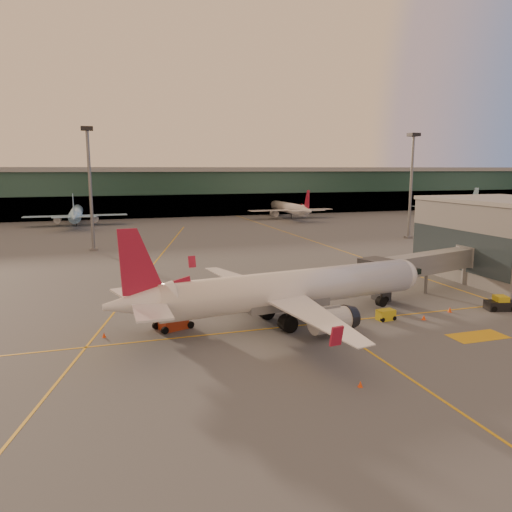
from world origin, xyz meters
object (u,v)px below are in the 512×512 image
object	(u,v)px
pushback_tug	(501,304)
main_airplane	(284,291)
catering_truck	(171,309)
gpu_cart	(386,315)

from	to	relation	value
pushback_tug	main_airplane	bearing A→B (deg)	-171.56
main_airplane	catering_truck	xyz separation A→B (m)	(-12.27, 1.87, -1.56)
main_airplane	gpu_cart	distance (m)	12.29
catering_truck	gpu_cart	xyz separation A→B (m)	(23.91, -4.20, -1.63)
gpu_cart	pushback_tug	size ratio (longest dim) A/B	0.57
catering_truck	gpu_cart	distance (m)	24.33
main_airplane	gpu_cart	bearing A→B (deg)	-19.50
catering_truck	pushback_tug	size ratio (longest dim) A/B	1.43
catering_truck	main_airplane	bearing A→B (deg)	-28.93
gpu_cart	catering_truck	bearing A→B (deg)	164.37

